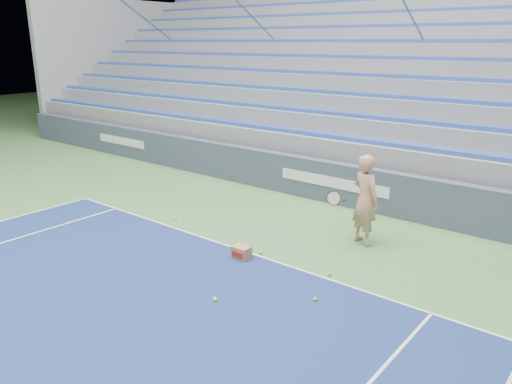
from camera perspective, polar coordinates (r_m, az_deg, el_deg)
sponsor_barrier at (r=13.37m, az=9.06°, el=1.03°), size 30.00×0.32×1.10m
bleachers at (r=18.16m, az=18.58°, el=10.35°), size 31.00×9.15×7.30m
tennis_player at (r=10.67m, az=12.37°, el=-0.88°), size 1.02×0.97×1.94m
ball_box at (r=9.97m, az=-1.66°, el=-6.93°), size 0.35×0.27×0.26m
tennis_ball_0 at (r=8.54m, az=6.79°, el=-12.08°), size 0.07×0.07×0.07m
tennis_ball_1 at (r=8.49m, az=-4.71°, el=-12.20°), size 0.07×0.07×0.07m
tennis_ball_2 at (r=10.19m, az=0.54°, el=-6.96°), size 0.07×0.07×0.07m
tennis_ball_3 at (r=9.42m, az=8.40°, el=-9.26°), size 0.07×0.07×0.07m
tennis_ball_4 at (r=8.54m, az=-4.79°, el=-12.04°), size 0.07×0.07×0.07m
tennis_ball_5 at (r=12.24m, az=-9.19°, el=-3.01°), size 0.07×0.07×0.07m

